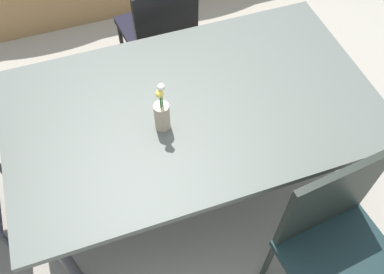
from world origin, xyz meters
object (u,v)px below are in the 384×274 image
Objects in this scene: dining_table at (192,112)px; chair_far_side at (160,29)px; chair_near_right at (338,244)px; flower_vase at (162,114)px.

chair_far_side is (0.06, 0.81, -0.15)m from dining_table.
dining_table is 0.90m from chair_near_right.
chair_far_side is at bearing 75.42° from flower_vase.
dining_table is 2.03× the size of chair_far_side.
chair_near_right is at bearing -51.92° from flower_vase.
chair_far_side is at bearing -84.60° from chair_near_right.
chair_near_right is 3.24× the size of flower_vase.
flower_vase is at bearing -111.91° from chair_far_side.
flower_vase is (-0.17, -0.08, 0.15)m from dining_table.
dining_table is 0.83m from chair_far_side.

